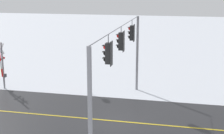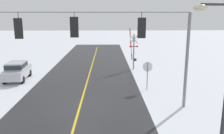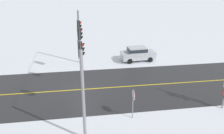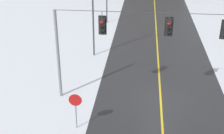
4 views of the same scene
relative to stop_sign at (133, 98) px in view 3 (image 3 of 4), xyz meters
name	(u,v)px [view 3 (image 3 of 4)]	position (x,y,z in m)	size (l,w,h in m)	color
ground_plane	(82,89)	(5.13, 3.65, -1.71)	(160.00, 160.00, 0.00)	silver
road_asphalt	(16,94)	(5.13, 9.65, -1.71)	(9.00, 80.00, 0.01)	#28282B
lane_centre_line	(16,94)	(5.13, 9.65, -1.70)	(0.14, 72.00, 0.01)	gold
signal_span	(80,46)	(5.08, 3.63, 2.51)	(14.20, 0.47, 6.22)	gray
stop_sign	(133,98)	(0.00, 0.00, 0.00)	(0.80, 0.09, 2.35)	gray
parked_car_silver	(138,53)	(11.78, -3.30, -0.76)	(2.04, 4.29, 1.74)	#B7BABF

